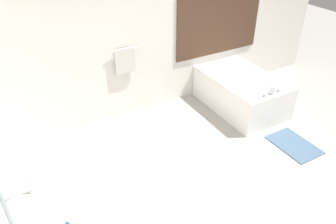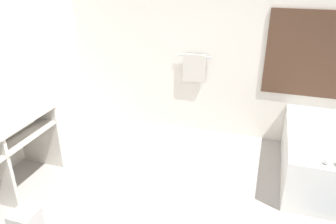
{
  "view_description": "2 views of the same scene",
  "coord_description": "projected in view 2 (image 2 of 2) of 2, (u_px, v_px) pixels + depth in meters",
  "views": [
    {
      "loc": [
        -2.0,
        -2.23,
        3.06
      ],
      "look_at": [
        -0.32,
        0.76,
        0.83
      ],
      "focal_mm": 35.0,
      "sensor_mm": 36.0,
      "label": 1
    },
    {
      "loc": [
        0.71,
        -2.21,
        2.36
      ],
      "look_at": [
        -0.29,
        0.92,
        0.84
      ],
      "focal_mm": 35.0,
      "sensor_mm": 36.0,
      "label": 2
    }
  ],
  "objects": [
    {
      "name": "wall_back_with_blinds",
      "position": [
        222.0,
        43.0,
        4.44
      ],
      "size": [
        7.4,
        0.13,
        2.7
      ],
      "color": "white",
      "rests_on": "ground_plane"
    },
    {
      "name": "bathtub",
      "position": [
        328.0,
        155.0,
        3.78
      ],
      "size": [
        0.97,
        1.52,
        0.7
      ],
      "color": "white",
      "rests_on": "ground_plane"
    }
  ]
}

